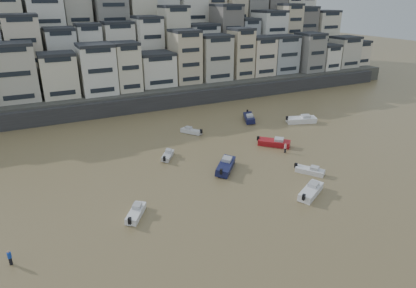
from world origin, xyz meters
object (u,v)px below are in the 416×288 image
boat_e (274,142)px  person_pink (285,148)px  boat_g (301,119)px  boat_h (191,130)px  boat_c (226,165)px  boat_j (136,211)px  person_blue (10,257)px  boat_f (168,155)px  boat_i (249,117)px  boat_a (311,190)px  boat_b (310,170)px

boat_e → person_pink: (-0.14, -3.46, 0.01)m
boat_g → boat_h: (-24.12, 4.63, -0.29)m
boat_h → boat_c: (-2.03, -17.81, 0.27)m
boat_g → boat_j: boat_g is taller
boat_h → boat_e: size_ratio=0.77×
boat_g → person_blue: 61.16m
boat_f → boat_j: boat_j is taller
boat_f → boat_i: bearing=-29.9°
boat_e → boat_c: size_ratio=0.92×
boat_g → boat_h: bearing=-172.1°
boat_e → person_pink: size_ratio=3.63×
boat_i → boat_e: size_ratio=1.04×
boat_f → person_blue: 30.09m
boat_i → boat_g: bearing=80.8°
boat_j → person_blue: (-14.08, -3.02, 0.20)m
boat_g → boat_h: 24.56m
boat_c → boat_j: size_ratio=1.39×
boat_c → person_blue: size_ratio=3.94×
boat_h → boat_e: boat_e is taller
boat_f → boat_j: 18.06m
boat_h → person_pink: size_ratio=2.78×
boat_a → boat_c: size_ratio=0.89×
boat_a → boat_g: 32.04m
boat_b → person_pink: (1.67, 8.41, 0.22)m
boat_g → boat_e: (-13.25, -8.31, -0.09)m
boat_f → boat_h: bearing=-7.9°
boat_g → boat_c: size_ratio=1.01×
boat_j → person_blue: person_blue is taller
boat_h → person_blue: bearing=95.0°
boat_b → person_pink: bearing=135.2°
boat_f → boat_c: bearing=-107.5°
boat_i → boat_j: 42.32m
person_blue → person_pink: (43.37, 11.02, 0.00)m
boat_c → boat_j: boat_c is taller
boat_a → boat_g: size_ratio=0.88×
boat_h → person_pink: (10.73, -16.40, 0.21)m
boat_a → boat_h: bearing=69.1°
boat_e → boat_a: bearing=-65.1°
boat_e → boat_j: size_ratio=1.28×
boat_j → boat_i: bearing=-18.3°
boat_i → boat_c: 25.74m
person_pink → person_blue: bearing=-165.7°
boat_j → boat_b: bearing=-57.2°
boat_b → boat_j: 27.62m
person_blue → boat_b: bearing=3.6°
boat_a → boat_c: bearing=88.9°
boat_c → person_pink: (12.76, 1.41, -0.06)m
boat_c → person_pink: boat_c is taller
boat_c → person_blue: 32.08m
boat_a → boat_b: boat_a is taller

